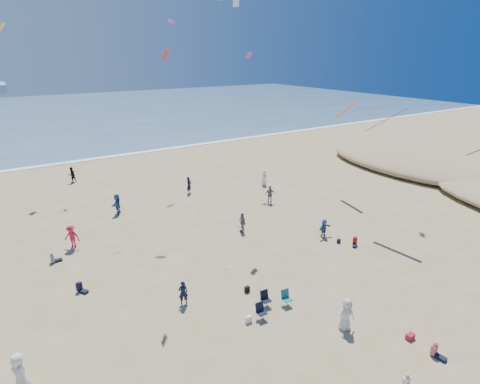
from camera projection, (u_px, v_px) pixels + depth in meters
ground at (295, 372)px, 17.86m from camera, size 220.00×220.00×0.00m
ocean at (44, 115)px, 92.81m from camera, size 220.00×100.00×0.06m
surf_line at (88, 160)px, 53.35m from camera, size 220.00×1.20×0.08m
standing_flyers at (190, 237)px, 28.90m from camera, size 26.38×41.53×1.95m
seated_group at (248, 291)px, 23.18m from camera, size 21.51×21.28×0.84m
chair_cluster at (272, 303)px, 21.96m from camera, size 2.65×1.44×1.00m
white_tote at (249, 319)px, 21.08m from camera, size 0.35×0.20×0.40m
black_backpack at (247, 289)px, 23.79m from camera, size 0.30×0.22×0.38m
cooler at (410, 336)px, 19.87m from camera, size 0.45×0.30×0.30m
navy_bag at (339, 241)px, 29.95m from camera, size 0.28×0.18×0.34m
kites_aloft at (283, 38)px, 29.02m from camera, size 47.29×42.05×27.46m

